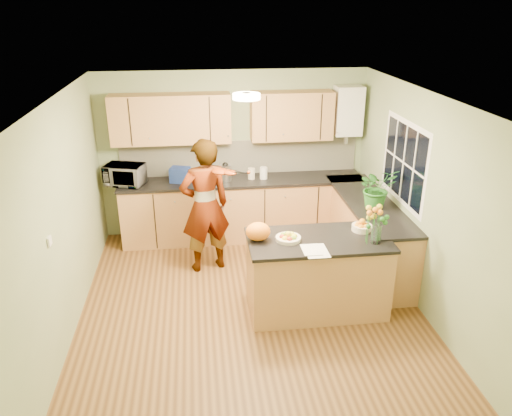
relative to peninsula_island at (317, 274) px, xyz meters
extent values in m
plane|color=#533417|center=(-0.77, 0.11, -0.46)|extent=(4.50, 4.50, 0.00)
cube|color=silver|center=(-0.77, 0.11, 2.04)|extent=(4.00, 4.50, 0.02)
cube|color=gray|center=(-0.77, 2.36, 0.79)|extent=(4.00, 0.02, 2.50)
cube|color=gray|center=(-0.77, -2.14, 0.79)|extent=(4.00, 0.02, 2.50)
cube|color=gray|center=(-2.77, 0.11, 0.79)|extent=(0.02, 4.50, 2.50)
cube|color=gray|center=(1.23, 0.11, 0.79)|extent=(0.02, 4.50, 2.50)
cube|color=#B87E49|center=(-0.67, 2.06, -0.01)|extent=(3.60, 0.60, 0.90)
cube|color=black|center=(-0.67, 2.05, 0.46)|extent=(3.64, 0.62, 0.04)
cube|color=#B87E49|center=(0.93, 0.96, -0.01)|extent=(0.60, 2.20, 0.90)
cube|color=black|center=(0.92, 0.96, 0.46)|extent=(0.62, 2.24, 0.04)
cube|color=beige|center=(-0.67, 2.35, 0.74)|extent=(3.60, 0.02, 0.52)
cube|color=#B87E49|center=(-1.67, 2.19, 1.39)|extent=(1.70, 0.34, 0.70)
cube|color=#B87E49|center=(0.08, 2.19, 1.39)|extent=(1.20, 0.34, 0.70)
cube|color=white|center=(0.93, 2.20, 1.44)|extent=(0.40, 0.30, 0.72)
cylinder|color=#B4B4B8|center=(0.93, 2.20, 1.04)|extent=(0.06, 0.06, 0.20)
cube|color=white|center=(1.23, 0.71, 1.09)|extent=(0.01, 1.30, 1.05)
cube|color=black|center=(1.22, 0.71, 1.09)|extent=(0.01, 1.18, 0.92)
cube|color=white|center=(-2.75, -0.49, 0.84)|extent=(0.02, 0.09, 0.09)
cylinder|color=#FFEABF|center=(-0.77, 0.41, 2.00)|extent=(0.30, 0.30, 0.06)
cylinder|color=white|center=(-0.77, 0.41, 2.03)|extent=(0.10, 0.10, 0.02)
cube|color=#B87E49|center=(0.00, 0.00, -0.02)|extent=(1.57, 0.79, 0.88)
cube|color=black|center=(0.00, 0.00, 0.44)|extent=(1.61, 0.83, 0.04)
cylinder|color=beige|center=(-0.35, 0.00, 0.48)|extent=(0.28, 0.28, 0.04)
cylinder|color=beige|center=(0.55, 0.15, 0.49)|extent=(0.24, 0.24, 0.07)
cylinder|color=silver|center=(0.60, -0.18, 0.57)|extent=(0.11, 0.11, 0.22)
ellipsoid|color=orange|center=(-0.69, 0.05, 0.56)|extent=(0.31, 0.27, 0.21)
cube|color=white|center=(-0.10, -0.30, 0.47)|extent=(0.24, 0.33, 0.01)
imported|color=#EBB690|center=(-1.25, 1.14, 0.45)|extent=(0.76, 0.61, 1.83)
imported|color=white|center=(-2.37, 2.05, 0.63)|extent=(0.62, 0.51, 0.30)
cube|color=navy|center=(-1.58, 2.07, 0.59)|extent=(0.32, 0.27, 0.22)
cylinder|color=#B4B4B8|center=(-0.92, 2.05, 0.60)|extent=(0.17, 0.17, 0.24)
sphere|color=black|center=(-0.92, 2.05, 0.76)|extent=(0.09, 0.09, 0.09)
cylinder|color=beige|center=(-0.53, 2.08, 0.56)|extent=(0.13, 0.13, 0.16)
cylinder|color=white|center=(-0.35, 2.06, 0.56)|extent=(0.13, 0.13, 0.18)
imported|color=#2D7828|center=(0.93, 0.78, 0.74)|extent=(0.53, 0.48, 0.53)
camera|label=1|loc=(-1.33, -4.94, 2.95)|focal=35.00mm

